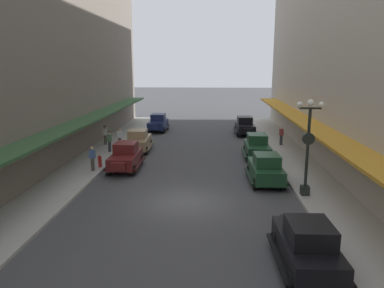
{
  "coord_description": "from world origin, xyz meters",
  "views": [
    {
      "loc": [
        1.36,
        -17.97,
        7.02
      ],
      "look_at": [
        0.0,
        6.0,
        1.8
      ],
      "focal_mm": 33.98,
      "sensor_mm": 36.0,
      "label": 1
    }
  ],
  "objects_px": {
    "parked_car_2": "(245,126)",
    "pedestrian_1": "(109,141)",
    "parked_car_3": "(257,146)",
    "pedestrian_0": "(105,135)",
    "fire_hydrant": "(100,161)",
    "parked_car_5": "(158,122)",
    "parked_car_6": "(138,140)",
    "lamp_post_with_clock": "(308,144)",
    "pedestrian_2": "(119,138)",
    "pedestrian_4": "(281,136)",
    "parked_car_0": "(266,168)",
    "parked_car_1": "(307,244)",
    "pedestrian_3": "(92,158)",
    "parked_car_4": "(125,156)"
  },
  "relations": [
    {
      "from": "parked_car_2",
      "to": "pedestrian_1",
      "type": "xyz_separation_m",
      "value": [
        -11.64,
        -8.86,
        0.07
      ]
    },
    {
      "from": "parked_car_2",
      "to": "parked_car_3",
      "type": "xyz_separation_m",
      "value": [
        0.11,
        -9.67,
        0.0
      ]
    },
    {
      "from": "pedestrian_0",
      "to": "fire_hydrant",
      "type": "bearing_deg",
      "value": -76.52
    },
    {
      "from": "parked_car_5",
      "to": "parked_car_6",
      "type": "xyz_separation_m",
      "value": [
        -0.22,
        -9.58,
        0.0
      ]
    },
    {
      "from": "lamp_post_with_clock",
      "to": "pedestrian_2",
      "type": "xyz_separation_m",
      "value": [
        -12.88,
        10.74,
        -2.0
      ]
    },
    {
      "from": "lamp_post_with_clock",
      "to": "fire_hydrant",
      "type": "height_order",
      "value": "lamp_post_with_clock"
    },
    {
      "from": "parked_car_6",
      "to": "pedestrian_4",
      "type": "xyz_separation_m",
      "value": [
        12.19,
        2.43,
        0.05
      ]
    },
    {
      "from": "fire_hydrant",
      "to": "pedestrian_1",
      "type": "distance_m",
      "value": 4.55
    },
    {
      "from": "pedestrian_2",
      "to": "fire_hydrant",
      "type": "bearing_deg",
      "value": -88.78
    },
    {
      "from": "lamp_post_with_clock",
      "to": "pedestrian_1",
      "type": "distance_m",
      "value": 16.37
    },
    {
      "from": "parked_car_0",
      "to": "fire_hydrant",
      "type": "distance_m",
      "value": 11.23
    },
    {
      "from": "fire_hydrant",
      "to": "pedestrian_0",
      "type": "xyz_separation_m",
      "value": [
        -1.71,
        7.14,
        0.45
      ]
    },
    {
      "from": "parked_car_1",
      "to": "pedestrian_3",
      "type": "relative_size",
      "value": 2.62
    },
    {
      "from": "parked_car_3",
      "to": "pedestrian_3",
      "type": "xyz_separation_m",
      "value": [
        -11.37,
        -4.6,
        0.05
      ]
    },
    {
      "from": "pedestrian_0",
      "to": "pedestrian_4",
      "type": "relative_size",
      "value": 1.02
    },
    {
      "from": "lamp_post_with_clock",
      "to": "pedestrian_4",
      "type": "relative_size",
      "value": 3.15
    },
    {
      "from": "fire_hydrant",
      "to": "lamp_post_with_clock",
      "type": "bearing_deg",
      "value": -20.61
    },
    {
      "from": "pedestrian_1",
      "to": "pedestrian_4",
      "type": "xyz_separation_m",
      "value": [
        14.35,
        3.39,
        -0.02
      ]
    },
    {
      "from": "parked_car_1",
      "to": "parked_car_6",
      "type": "height_order",
      "value": "same"
    },
    {
      "from": "parked_car_5",
      "to": "pedestrian_3",
      "type": "relative_size",
      "value": 2.62
    },
    {
      "from": "pedestrian_1",
      "to": "fire_hydrant",
      "type": "bearing_deg",
      "value": -82.64
    },
    {
      "from": "parked_car_6",
      "to": "pedestrian_3",
      "type": "relative_size",
      "value": 2.63
    },
    {
      "from": "parked_car_4",
      "to": "pedestrian_1",
      "type": "bearing_deg",
      "value": 118.13
    },
    {
      "from": "parked_car_1",
      "to": "parked_car_2",
      "type": "xyz_separation_m",
      "value": [
        0.03,
        25.37,
        0.0
      ]
    },
    {
      "from": "pedestrian_0",
      "to": "lamp_post_with_clock",
      "type": "bearing_deg",
      "value": -39.54
    },
    {
      "from": "lamp_post_with_clock",
      "to": "pedestrian_2",
      "type": "height_order",
      "value": "lamp_post_with_clock"
    },
    {
      "from": "parked_car_3",
      "to": "lamp_post_with_clock",
      "type": "height_order",
      "value": "lamp_post_with_clock"
    },
    {
      "from": "parked_car_4",
      "to": "pedestrian_3",
      "type": "height_order",
      "value": "parked_car_4"
    },
    {
      "from": "parked_car_5",
      "to": "pedestrian_1",
      "type": "height_order",
      "value": "parked_car_5"
    },
    {
      "from": "parked_car_1",
      "to": "pedestrian_2",
      "type": "xyz_separation_m",
      "value": [
        -11.16,
        17.96,
        0.05
      ]
    },
    {
      "from": "parked_car_2",
      "to": "pedestrian_3",
      "type": "distance_m",
      "value": 18.18
    },
    {
      "from": "parked_car_5",
      "to": "pedestrian_0",
      "type": "xyz_separation_m",
      "value": [
        -3.52,
        -7.9,
        0.07
      ]
    },
    {
      "from": "parked_car_2",
      "to": "fire_hydrant",
      "type": "distance_m",
      "value": 17.34
    },
    {
      "from": "parked_car_6",
      "to": "pedestrian_0",
      "type": "height_order",
      "value": "parked_car_6"
    },
    {
      "from": "parked_car_0",
      "to": "parked_car_1",
      "type": "xyz_separation_m",
      "value": [
        0.06,
        -9.64,
        0.0
      ]
    },
    {
      "from": "parked_car_3",
      "to": "pedestrian_1",
      "type": "bearing_deg",
      "value": 176.04
    },
    {
      "from": "parked_car_6",
      "to": "pedestrian_2",
      "type": "xyz_separation_m",
      "value": [
        -1.71,
        0.49,
        0.05
      ]
    },
    {
      "from": "parked_car_3",
      "to": "pedestrian_2",
      "type": "height_order",
      "value": "parked_car_3"
    },
    {
      "from": "parked_car_1",
      "to": "parked_car_4",
      "type": "relative_size",
      "value": 1.0
    },
    {
      "from": "parked_car_0",
      "to": "pedestrian_2",
      "type": "bearing_deg",
      "value": 143.13
    },
    {
      "from": "parked_car_1",
      "to": "parked_car_5",
      "type": "bearing_deg",
      "value": 108.83
    },
    {
      "from": "parked_car_1",
      "to": "pedestrian_4",
      "type": "bearing_deg",
      "value": 82.17
    },
    {
      "from": "pedestrian_0",
      "to": "pedestrian_1",
      "type": "xyz_separation_m",
      "value": [
        1.13,
        -2.65,
        0.0
      ]
    },
    {
      "from": "parked_car_1",
      "to": "pedestrian_2",
      "type": "bearing_deg",
      "value": 121.86
    },
    {
      "from": "parked_car_3",
      "to": "parked_car_4",
      "type": "relative_size",
      "value": 1.0
    },
    {
      "from": "parked_car_0",
      "to": "parked_car_1",
      "type": "relative_size",
      "value": 1.0
    },
    {
      "from": "parked_car_2",
      "to": "parked_car_4",
      "type": "relative_size",
      "value": 1.01
    },
    {
      "from": "parked_car_2",
      "to": "parked_car_6",
      "type": "height_order",
      "value": "same"
    },
    {
      "from": "parked_car_4",
      "to": "pedestrian_4",
      "type": "bearing_deg",
      "value": 33.15
    },
    {
      "from": "parked_car_4",
      "to": "pedestrian_3",
      "type": "xyz_separation_m",
      "value": [
        -1.98,
        -0.99,
        0.05
      ]
    }
  ]
}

